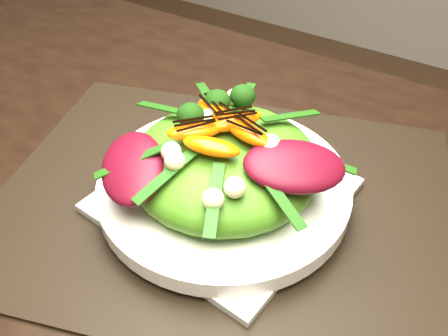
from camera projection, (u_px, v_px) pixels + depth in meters
The scene contains 10 objects.
dining_table at pixel (43, 183), 0.58m from camera, with size 1.60×0.90×0.75m, color black.
placemat at pixel (224, 199), 0.53m from camera, with size 0.50×0.38×0.00m, color black.
plate_base at pixel (224, 195), 0.53m from camera, with size 0.23×0.23×0.01m, color silver.
salad_bowl at pixel (224, 185), 0.52m from camera, with size 0.27×0.27×0.02m, color white.
lettuce_mound at pixel (224, 163), 0.50m from camera, with size 0.20×0.20×0.07m, color #477D17.
radicchio_leaf at pixel (295, 166), 0.44m from camera, with size 0.10×0.06×0.02m, color #490714.
orange_segment at pixel (234, 125), 0.48m from camera, with size 0.06×0.02×0.01m, color #EE5303.
broccoli_floret at pixel (198, 95), 0.51m from camera, with size 0.04×0.04×0.04m, color #153309.
macadamia_nut at pixel (232, 176), 0.43m from camera, with size 0.02×0.02×0.02m, color beige.
balsamic_drizzle at pixel (234, 119), 0.47m from camera, with size 0.05×0.00×0.00m, color black.
Camera 1 is at (0.42, -0.24, 1.13)m, focal length 38.00 mm.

